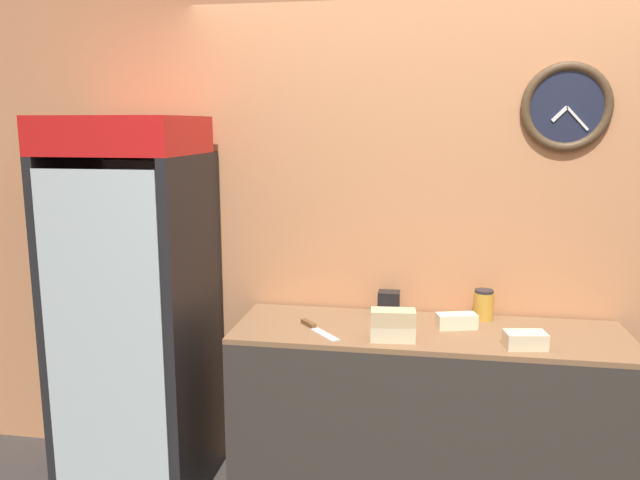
# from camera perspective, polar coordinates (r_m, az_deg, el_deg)

# --- Properties ---
(wall_back) EXTENTS (5.20, 0.10, 2.70)m
(wall_back) POSITION_cam_1_polar(r_m,az_deg,el_deg) (3.27, 10.27, 0.86)
(wall_back) COLOR tan
(wall_back) RESTS_ON ground_plane
(prep_counter) EXTENTS (1.86, 0.58, 0.93)m
(prep_counter) POSITION_cam_1_polar(r_m,az_deg,el_deg) (3.22, 9.65, -15.99)
(prep_counter) COLOR #332D28
(prep_counter) RESTS_ON ground_plane
(beverage_cooler) EXTENTS (0.68, 0.68, 1.94)m
(beverage_cooler) POSITION_cam_1_polar(r_m,az_deg,el_deg) (3.33, -16.19, -4.59)
(beverage_cooler) COLOR black
(beverage_cooler) RESTS_ON ground_plane
(sandwich_stack_bottom) EXTENTS (0.21, 0.11, 0.07)m
(sandwich_stack_bottom) POSITION_cam_1_polar(r_m,az_deg,el_deg) (2.87, 6.67, -8.42)
(sandwich_stack_bottom) COLOR beige
(sandwich_stack_bottom) RESTS_ON prep_counter
(sandwich_stack_middle) EXTENTS (0.21, 0.12, 0.07)m
(sandwich_stack_middle) POSITION_cam_1_polar(r_m,az_deg,el_deg) (2.85, 6.71, -7.06)
(sandwich_stack_middle) COLOR tan
(sandwich_stack_middle) RESTS_ON sandwich_stack_bottom
(sandwich_flat_left) EXTENTS (0.20, 0.13, 0.07)m
(sandwich_flat_left) POSITION_cam_1_polar(r_m,az_deg,el_deg) (3.09, 12.37, -7.24)
(sandwich_flat_left) COLOR beige
(sandwich_flat_left) RESTS_ON prep_counter
(sandwich_flat_right) EXTENTS (0.19, 0.13, 0.07)m
(sandwich_flat_right) POSITION_cam_1_polar(r_m,az_deg,el_deg) (2.90, 18.26, -8.68)
(sandwich_flat_right) COLOR beige
(sandwich_flat_right) RESTS_ON prep_counter
(chefs_knife) EXTENTS (0.23, 0.26, 0.02)m
(chefs_knife) POSITION_cam_1_polar(r_m,az_deg,el_deg) (3.01, -0.53, -7.99)
(chefs_knife) COLOR silver
(chefs_knife) RESTS_ON prep_counter
(condiment_jar) EXTENTS (0.10, 0.10, 0.15)m
(condiment_jar) POSITION_cam_1_polar(r_m,az_deg,el_deg) (3.24, 14.72, -5.75)
(condiment_jar) COLOR gold
(condiment_jar) RESTS_ON prep_counter
(napkin_dispenser) EXTENTS (0.11, 0.09, 0.12)m
(napkin_dispenser) POSITION_cam_1_polar(r_m,az_deg,el_deg) (3.24, 6.31, -5.73)
(napkin_dispenser) COLOR black
(napkin_dispenser) RESTS_ON prep_counter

